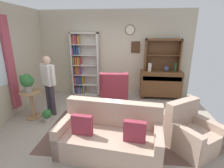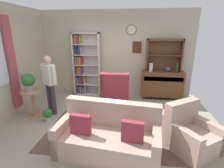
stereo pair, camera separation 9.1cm
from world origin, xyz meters
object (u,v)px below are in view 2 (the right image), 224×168
Objects in this scene: sideboard_hutch at (164,50)px; book_stack at (113,107)px; armchair_floral at (191,135)px; potted_plant_large at (28,81)px; coffee_table at (111,113)px; couch_floral at (108,137)px; potted_plant_small at (47,114)px; wingback_chair at (115,94)px; plant_stand at (33,101)px; bottle_wine at (177,68)px; person_reading at (49,81)px; bookshelf at (84,66)px; sideboard at (162,83)px; vase_tall at (151,67)px; vase_round at (168,69)px.

sideboard_hutch is 2.66m from book_stack.
book_stack is (-1.53, 0.65, 0.17)m from armchair_floral.
potted_plant_large is 2.18m from coffee_table.
couch_floral reaches higher than potted_plant_small.
wingback_chair is 1.47× the size of plant_stand.
potted_plant_large reaches higher than coffee_table.
couch_floral is at bearing -122.47° from bottle_wine.
person_reading is at bearing -158.19° from bottle_wine.
bookshelf reaches higher than potted_plant_small.
sideboard is 2.56m from armchair_floral.
wingback_chair is at bearing -38.80° from bookshelf.
book_stack is at bearing 91.67° from couch_floral.
bookshelf is 2.04m from potted_plant_large.
sideboard_hutch is 4.97× the size of book_stack.
potted_plant_large is 2.18m from book_stack.
plant_stand is (-3.84, -1.64, -0.63)m from bottle_wine.
wingback_chair reaches higher than potted_plant_small.
sideboard is 4.19× the size of potted_plant_small.
potted_plant_large is at bearing 163.57° from potted_plant_small.
vase_tall is at bearing 27.46° from person_reading.
book_stack is at bearing -0.04° from potted_plant_small.
vase_round reaches higher than armchair_floral.
vase_tall reaches higher than book_stack.
plant_stand is (-3.60, 0.82, 0.15)m from armchair_floral.
armchair_floral is 3.46m from person_reading.
potted_plant_large is (-2.14, 1.07, 0.66)m from couch_floral.
sideboard_hutch is 0.66m from bottle_wine.
bottle_wine is at bearing 21.81° from person_reading.
vase_round reaches higher than couch_floral.
potted_plant_small is at bearing -147.83° from sideboard.
vase_tall reaches higher than armchair_floral.
bookshelf is 1.64m from person_reading.
wingback_chair is at bearing 92.30° from coffee_table.
vase_tall is 1.46m from wingback_chair.
vase_tall is 0.32× the size of coffee_table.
bookshelf is 1.62× the size of sideboard.
plant_stand is at bearing 152.51° from couch_floral.
couch_floral is 2.64× the size of plant_stand.
sideboard is 5.88× the size of book_stack.
potted_plant_large is (-3.61, -1.68, -0.03)m from vase_round.
sideboard is 3.44m from person_reading.
plant_stand is at bearing 159.75° from potted_plant_small.
wingback_chair is at bearing 133.19° from armchair_floral.
couch_floral is (1.24, -2.90, -0.70)m from bookshelf.
bookshelf reaches higher than bottle_wine.
person_reading reaches higher than vase_round.
wingback_chair is 0.67× the size of person_reading.
coffee_table is (2.08, -0.23, -0.62)m from potted_plant_large.
coffee_table is at bearing -16.65° from person_reading.
potted_plant_large reaches higher than potted_plant_small.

